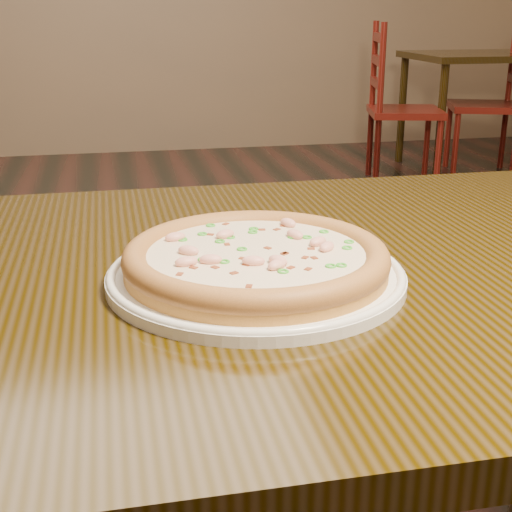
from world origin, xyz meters
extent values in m
cube|color=black|center=(0.17, -0.12, 0.73)|extent=(1.20, 0.80, 0.04)
cylinder|color=white|center=(0.05, -0.17, 0.76)|extent=(0.33, 0.33, 0.01)
torus|color=white|center=(0.05, -0.17, 0.76)|extent=(0.32, 0.32, 0.01)
cylinder|color=#BC803A|center=(0.05, -0.17, 0.77)|extent=(0.29, 0.29, 0.02)
torus|color=#B36F33|center=(0.05, -0.17, 0.78)|extent=(0.29, 0.29, 0.03)
cylinder|color=beige|center=(0.05, -0.17, 0.78)|extent=(0.24, 0.24, 0.00)
ellipsoid|color=#F2B29E|center=(0.06, -0.21, 0.79)|extent=(0.02, 0.03, 0.01)
ellipsoid|color=#F2B29E|center=(0.10, -0.13, 0.79)|extent=(0.02, 0.03, 0.01)
ellipsoid|color=#F2B29E|center=(-0.03, -0.19, 0.79)|extent=(0.03, 0.02, 0.01)
ellipsoid|color=#F2B29E|center=(0.13, -0.18, 0.79)|extent=(0.03, 0.03, 0.01)
ellipsoid|color=#F2B29E|center=(0.12, -0.16, 0.79)|extent=(0.03, 0.02, 0.01)
ellipsoid|color=#F2B29E|center=(0.06, -0.22, 0.79)|extent=(0.03, 0.03, 0.01)
ellipsoid|color=#F2B29E|center=(-0.03, -0.11, 0.79)|extent=(0.03, 0.02, 0.01)
ellipsoid|color=#F2B29E|center=(0.02, -0.11, 0.79)|extent=(0.03, 0.02, 0.01)
ellipsoid|color=#F2B29E|center=(0.11, -0.08, 0.79)|extent=(0.02, 0.03, 0.01)
ellipsoid|color=#F2B29E|center=(0.04, -0.21, 0.79)|extent=(0.03, 0.02, 0.01)
ellipsoid|color=#F2B29E|center=(0.00, -0.19, 0.79)|extent=(0.03, 0.02, 0.01)
ellipsoid|color=#F2B29E|center=(-0.02, -0.16, 0.79)|extent=(0.03, 0.02, 0.01)
cube|color=maroon|center=(0.07, -0.09, 0.78)|extent=(0.01, 0.01, 0.00)
cube|color=maroon|center=(0.01, -0.10, 0.78)|extent=(0.01, 0.01, 0.00)
cube|color=maroon|center=(0.01, -0.23, 0.78)|extent=(0.01, 0.01, 0.00)
cube|color=maroon|center=(0.08, -0.18, 0.78)|extent=(0.01, 0.01, 0.00)
cube|color=maroon|center=(0.09, -0.23, 0.78)|extent=(0.01, 0.01, 0.00)
cube|color=maroon|center=(0.09, -0.09, 0.78)|extent=(0.01, 0.01, 0.00)
cube|color=maroon|center=(0.02, -0.14, 0.78)|extent=(0.01, 0.01, 0.00)
cube|color=maroon|center=(0.10, -0.08, 0.78)|extent=(0.01, 0.01, 0.00)
cube|color=maroon|center=(0.00, -0.21, 0.78)|extent=(0.01, 0.01, 0.00)
cube|color=maroon|center=(0.11, -0.17, 0.78)|extent=(0.01, 0.01, 0.00)
cube|color=maroon|center=(0.02, -0.26, 0.78)|extent=(0.01, 0.01, 0.00)
cube|color=maroon|center=(0.03, -0.21, 0.78)|extent=(0.01, 0.01, 0.00)
cube|color=maroon|center=(0.03, -0.06, 0.78)|extent=(0.01, 0.01, 0.00)
cube|color=maroon|center=(0.06, -0.16, 0.78)|extent=(0.01, 0.01, 0.00)
cube|color=maroon|center=(0.08, -0.18, 0.78)|extent=(0.01, 0.01, 0.00)
cube|color=maroon|center=(-0.02, -0.20, 0.78)|extent=(0.01, 0.01, 0.00)
cube|color=maroon|center=(0.11, -0.08, 0.78)|extent=(0.01, 0.01, 0.00)
cube|color=maroon|center=(0.03, -0.19, 0.78)|extent=(0.01, 0.01, 0.00)
cube|color=maroon|center=(0.10, -0.20, 0.78)|extent=(0.01, 0.01, 0.00)
cube|color=maroon|center=(0.10, -0.20, 0.78)|extent=(0.01, 0.01, 0.00)
cube|color=maroon|center=(-0.04, -0.22, 0.78)|extent=(0.01, 0.01, 0.00)
cube|color=maroon|center=(0.07, -0.22, 0.78)|extent=(0.01, 0.01, 0.00)
torus|color=green|center=(0.13, -0.16, 0.79)|extent=(0.01, 0.01, 0.00)
torus|color=green|center=(-0.03, -0.11, 0.79)|extent=(0.01, 0.01, 0.00)
torus|color=green|center=(0.00, -0.09, 0.79)|extent=(0.02, 0.02, 0.00)
torus|color=green|center=(-0.03, -0.11, 0.79)|extent=(0.01, 0.01, 0.00)
torus|color=green|center=(-0.04, -0.18, 0.79)|extent=(0.01, 0.01, 0.00)
torus|color=green|center=(0.12, -0.13, 0.79)|extent=(0.02, 0.02, 0.00)
torus|color=green|center=(0.02, -0.13, 0.79)|extent=(0.01, 0.01, 0.00)
torus|color=green|center=(0.14, -0.11, 0.79)|extent=(0.02, 0.02, 0.00)
torus|color=green|center=(0.16, -0.16, 0.79)|extent=(0.02, 0.02, 0.00)
torus|color=green|center=(0.11, -0.23, 0.79)|extent=(0.02, 0.02, 0.00)
torus|color=green|center=(0.01, -0.06, 0.79)|extent=(0.01, 0.01, 0.00)
torus|color=green|center=(0.03, -0.11, 0.79)|extent=(0.02, 0.02, 0.00)
torus|color=green|center=(0.03, -0.16, 0.79)|extent=(0.02, 0.02, 0.00)
torus|color=green|center=(0.01, -0.19, 0.79)|extent=(0.02, 0.02, 0.00)
torus|color=green|center=(0.06, -0.09, 0.79)|extent=(0.02, 0.02, 0.00)
torus|color=green|center=(0.10, -0.13, 0.79)|extent=(0.01, 0.01, 0.00)
torus|color=green|center=(0.15, -0.18, 0.79)|extent=(0.02, 0.02, 0.00)
torus|color=green|center=(0.13, -0.23, 0.79)|extent=(0.02, 0.02, 0.00)
torus|color=green|center=(0.06, -0.23, 0.79)|extent=(0.02, 0.02, 0.00)
torus|color=green|center=(-0.01, -0.18, 0.79)|extent=(0.02, 0.02, 0.00)
torus|color=green|center=(0.06, -0.10, 0.79)|extent=(0.02, 0.02, 0.00)
cube|color=black|center=(2.34, 3.46, 0.73)|extent=(1.00, 0.70, 0.04)
cylinder|color=black|center=(1.89, 3.16, 0.35)|extent=(0.05, 0.05, 0.71)
cylinder|color=black|center=(1.89, 3.76, 0.35)|extent=(0.05, 0.05, 0.71)
cube|color=#54120A|center=(1.67, 3.18, 0.43)|extent=(0.51, 0.51, 0.04)
cylinder|color=#54120A|center=(1.80, 2.96, 0.21)|extent=(0.04, 0.04, 0.41)
cylinder|color=#54120A|center=(1.89, 3.31, 0.21)|extent=(0.04, 0.04, 0.41)
cylinder|color=#54120A|center=(1.45, 3.05, 0.21)|extent=(0.04, 0.04, 0.41)
cylinder|color=#54120A|center=(1.54, 3.40, 0.21)|extent=(0.04, 0.04, 0.41)
cylinder|color=#54120A|center=(1.45, 3.05, 0.47)|extent=(0.04, 0.04, 0.95)
cylinder|color=#54120A|center=(1.54, 3.40, 0.47)|extent=(0.04, 0.04, 0.95)
cube|color=#54120A|center=(1.49, 3.22, 0.60)|extent=(0.11, 0.36, 0.05)
cube|color=#54120A|center=(1.49, 3.22, 0.73)|extent=(0.11, 0.36, 0.05)
cube|color=#54120A|center=(1.49, 3.22, 0.86)|extent=(0.11, 0.36, 0.05)
cube|color=#54120A|center=(2.25, 3.31, 0.43)|extent=(0.53, 0.53, 0.04)
cylinder|color=#54120A|center=(2.14, 3.54, 0.21)|extent=(0.04, 0.04, 0.41)
cylinder|color=#54120A|center=(2.03, 3.20, 0.21)|extent=(0.04, 0.04, 0.41)
cylinder|color=#54120A|center=(2.48, 3.42, 0.21)|extent=(0.04, 0.04, 0.41)
cylinder|color=#54120A|center=(2.48, 3.42, 0.47)|extent=(0.04, 0.04, 0.95)
camera|label=1|loc=(-0.10, -0.88, 1.04)|focal=50.00mm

